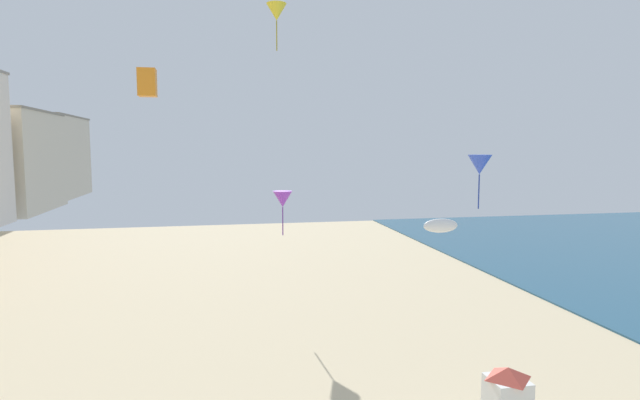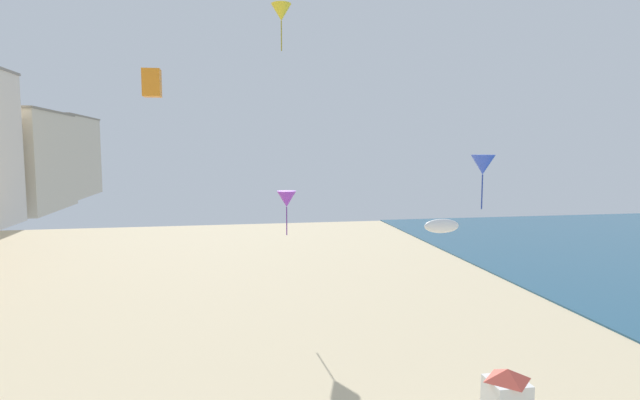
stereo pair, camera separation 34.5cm
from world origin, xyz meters
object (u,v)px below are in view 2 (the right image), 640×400
at_px(lifeguard_stand, 507,392).
at_px(kite_purple_delta, 287,199).
at_px(kite_orange_box, 152,83).
at_px(kite_white_parafoil, 442,226).
at_px(kite_yellow_delta, 281,12).
at_px(kite_blue_delta, 483,165).

xyz_separation_m(lifeguard_stand, kite_purple_delta, (-4.79, 15.29, 4.34)).
bearing_deg(lifeguard_stand, kite_orange_box, 146.20).
relative_size(kite_white_parafoil, kite_purple_delta, 0.53).
bearing_deg(kite_orange_box, lifeguard_stand, -51.16).
relative_size(lifeguard_stand, kite_purple_delta, 1.02).
bearing_deg(kite_yellow_delta, lifeguard_stand, -75.53).
relative_size(lifeguard_stand, kite_blue_delta, 1.07).
bearing_deg(kite_orange_box, kite_purple_delta, 5.40).
xyz_separation_m(kite_blue_delta, kite_purple_delta, (-7.73, 7.79, -2.13)).
height_order(kite_orange_box, kite_blue_delta, kite_orange_box).
height_order(kite_blue_delta, kite_white_parafoil, kite_blue_delta).
xyz_separation_m(kite_yellow_delta, kite_white_parafoil, (4.27, -14.23, -10.86)).
height_order(kite_yellow_delta, kite_white_parafoil, kite_yellow_delta).
distance_m(kite_yellow_delta, kite_orange_box, 9.24).
xyz_separation_m(kite_yellow_delta, kite_blue_delta, (7.65, -10.72, -8.78)).
bearing_deg(kite_yellow_delta, kite_blue_delta, -54.49).
bearing_deg(kite_purple_delta, kite_white_parafoil, -68.90).
distance_m(kite_blue_delta, kite_purple_delta, 11.18).
bearing_deg(kite_white_parafoil, kite_blue_delta, 46.11).
bearing_deg(lifeguard_stand, kite_yellow_delta, 121.84).
bearing_deg(kite_purple_delta, kite_yellow_delta, 88.32).
height_order(kite_orange_box, kite_white_parafoil, kite_orange_box).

